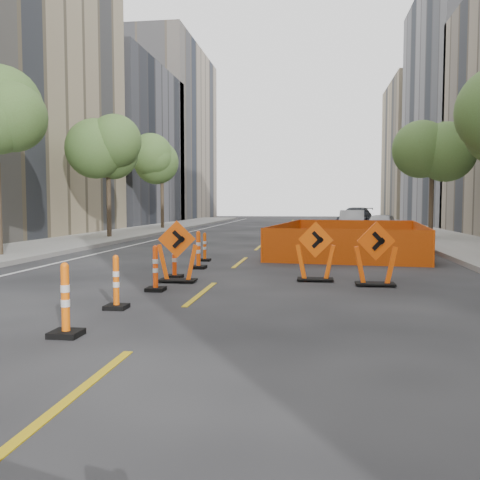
# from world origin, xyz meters

# --- Properties ---
(ground_plane) EXTENTS (140.00, 140.00, 0.00)m
(ground_plane) POSITION_xyz_m (0.00, 0.00, 0.00)
(ground_plane) COLOR black
(sidewalk_left) EXTENTS (4.00, 90.00, 0.15)m
(sidewalk_left) POSITION_xyz_m (-9.00, 12.00, 0.07)
(sidewalk_left) COLOR gray
(sidewalk_left) RESTS_ON ground
(bld_left_d) EXTENTS (12.00, 16.00, 14.00)m
(bld_left_d) POSITION_xyz_m (-17.00, 39.20, 7.00)
(bld_left_d) COLOR #4C4C51
(bld_left_d) RESTS_ON ground
(bld_left_e) EXTENTS (12.00, 20.00, 20.00)m
(bld_left_e) POSITION_xyz_m (-17.00, 55.60, 10.00)
(bld_left_e) COLOR gray
(bld_left_e) RESTS_ON ground
(bld_right_e) EXTENTS (12.00, 14.00, 16.00)m
(bld_right_e) POSITION_xyz_m (17.00, 58.60, 8.00)
(bld_right_e) COLOR tan
(bld_right_e) RESTS_ON ground
(tree_l_c) EXTENTS (2.80, 2.80, 5.95)m
(tree_l_c) POSITION_xyz_m (-8.40, 20.00, 4.53)
(tree_l_c) COLOR #382B1E
(tree_l_c) RESTS_ON ground
(tree_l_d) EXTENTS (2.80, 2.80, 5.95)m
(tree_l_d) POSITION_xyz_m (-8.40, 30.00, 4.53)
(tree_l_d) COLOR #382B1E
(tree_l_d) RESTS_ON ground
(tree_r_c) EXTENTS (2.80, 2.80, 5.95)m
(tree_r_c) POSITION_xyz_m (8.40, 22.00, 4.53)
(tree_r_c) COLOR #382B1E
(tree_r_c) RESTS_ON ground
(channelizer_3) EXTENTS (0.43, 0.43, 1.08)m
(channelizer_3) POSITION_xyz_m (-1.17, 0.16, 0.54)
(channelizer_3) COLOR #FF660A
(channelizer_3) RESTS_ON ground
(channelizer_4) EXTENTS (0.39, 0.39, 0.99)m
(channelizer_4) POSITION_xyz_m (-1.19, 2.18, 0.50)
(channelizer_4) COLOR #EA5C09
(channelizer_4) RESTS_ON ground
(channelizer_5) EXTENTS (0.40, 0.40, 1.01)m
(channelizer_5) POSITION_xyz_m (-1.07, 4.21, 0.50)
(channelizer_5) COLOR #FF460A
(channelizer_5) RESTS_ON ground
(channelizer_6) EXTENTS (0.40, 0.40, 1.03)m
(channelizer_6) POSITION_xyz_m (-1.18, 6.23, 0.51)
(channelizer_6) COLOR #EB4009
(channelizer_6) RESTS_ON ground
(channelizer_7) EXTENTS (0.44, 0.44, 1.11)m
(channelizer_7) POSITION_xyz_m (-0.99, 8.25, 0.56)
(channelizer_7) COLOR #FF510A
(channelizer_7) RESTS_ON ground
(channelizer_8) EXTENTS (0.37, 0.37, 0.95)m
(channelizer_8) POSITION_xyz_m (-1.23, 10.28, 0.47)
(channelizer_8) COLOR #D94C09
(channelizer_8) RESTS_ON ground
(chevron_sign_left) EXTENTS (1.12, 0.83, 1.50)m
(chevron_sign_left) POSITION_xyz_m (-0.92, 5.55, 0.75)
(chevron_sign_left) COLOR #FF580A
(chevron_sign_left) RESTS_ON ground
(chevron_sign_center) EXTENTS (1.11, 0.85, 1.47)m
(chevron_sign_center) POSITION_xyz_m (2.41, 6.19, 0.73)
(chevron_sign_center) COLOR #FF5B0A
(chevron_sign_center) RESTS_ON ground
(chevron_sign_right) EXTENTS (1.11, 0.80, 1.50)m
(chevron_sign_right) POSITION_xyz_m (3.79, 5.62, 0.75)
(chevron_sign_right) COLOR #F3500A
(chevron_sign_right) RESTS_ON ground
(safety_fence) EXTENTS (6.18, 9.45, 1.12)m
(safety_fence) POSITION_xyz_m (3.78, 14.20, 0.56)
(safety_fence) COLOR #FF5D0D
(safety_fence) RESTS_ON ground
(parked_car_near) EXTENTS (2.50, 4.27, 1.36)m
(parked_car_near) POSITION_xyz_m (6.01, 23.17, 0.68)
(parked_car_near) COLOR #B5B5B7
(parked_car_near) RESTS_ON ground
(parked_car_mid) EXTENTS (1.91, 4.51, 1.45)m
(parked_car_mid) POSITION_xyz_m (4.76, 27.97, 0.72)
(parked_car_mid) COLOR #A6A6AB
(parked_car_mid) RESTS_ON ground
(parked_car_far) EXTENTS (3.48, 5.80, 1.57)m
(parked_car_far) POSITION_xyz_m (5.60, 35.89, 0.79)
(parked_car_far) COLOR black
(parked_car_far) RESTS_ON ground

